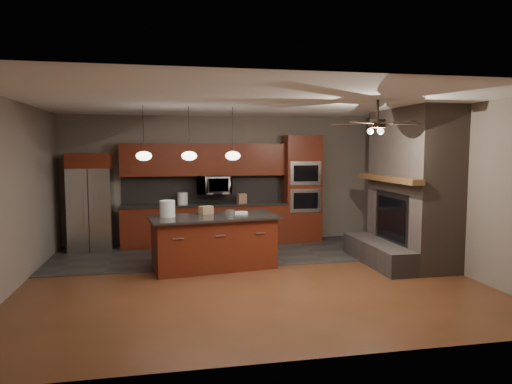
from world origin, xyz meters
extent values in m
plane|color=brown|center=(0.00, 0.00, 0.00)|extent=(7.00, 7.00, 0.00)
cube|color=white|center=(0.00, 0.00, 2.80)|extent=(7.00, 6.00, 0.02)
cube|color=slate|center=(0.00, 3.00, 1.40)|extent=(7.00, 0.02, 2.80)
cube|color=slate|center=(3.50, 0.00, 1.40)|extent=(0.02, 6.00, 2.80)
cube|color=slate|center=(-3.50, 0.00, 1.40)|extent=(0.02, 6.00, 2.80)
cube|color=#322F2D|center=(0.00, 1.80, 0.01)|extent=(7.00, 2.40, 0.01)
cube|color=brown|center=(3.10, 0.40, 1.40)|extent=(0.80, 2.00, 2.80)
cube|color=#4B413E|center=(2.45, 0.40, 0.20)|extent=(0.50, 2.00, 0.40)
cube|color=#2D2D30|center=(2.72, 0.40, 0.83)|extent=(0.05, 1.20, 0.95)
cube|color=black|center=(2.70, 0.40, 0.83)|extent=(0.02, 1.00, 0.75)
cube|color=brown|center=(2.60, 0.40, 1.55)|extent=(0.22, 2.10, 0.10)
cube|color=#5C1F11|center=(-0.48, 2.70, 0.43)|extent=(3.55, 0.60, 0.86)
cube|color=black|center=(-0.48, 2.70, 0.88)|extent=(3.59, 0.64, 0.04)
cube|color=black|center=(-0.48, 2.98, 1.20)|extent=(3.55, 0.03, 0.60)
cube|color=#5C1F11|center=(-0.48, 2.83, 1.85)|extent=(3.55, 0.35, 0.70)
cube|color=#5C1F11|center=(1.70, 2.70, 1.19)|extent=(0.80, 0.60, 2.38)
cube|color=silver|center=(1.70, 2.40, 0.95)|extent=(0.70, 0.03, 0.52)
cube|color=black|center=(1.70, 2.38, 0.95)|extent=(0.55, 0.02, 0.35)
cube|color=silver|center=(1.70, 2.40, 1.55)|extent=(0.70, 0.03, 0.52)
cube|color=black|center=(1.70, 2.38, 1.55)|extent=(0.55, 0.02, 0.35)
imported|color=silver|center=(-0.27, 2.75, 1.30)|extent=(0.73, 0.41, 0.50)
cube|color=silver|center=(-2.81, 2.62, 0.85)|extent=(0.85, 0.72, 1.69)
cube|color=#2D2D30|center=(-2.81, 2.26, 0.85)|extent=(0.02, 0.02, 1.67)
cube|color=silver|center=(-2.91, 2.25, 0.90)|extent=(0.03, 0.03, 0.85)
cube|color=silver|center=(-2.71, 2.25, 0.90)|extent=(0.03, 0.03, 0.85)
cube|color=#5C1F11|center=(-2.81, 2.62, 1.84)|extent=(0.85, 0.72, 0.30)
cube|color=#5C1F11|center=(-0.49, 0.67, 0.44)|extent=(2.16, 1.15, 0.88)
cube|color=black|center=(-0.49, 0.67, 0.90)|extent=(2.33, 1.32, 0.04)
cylinder|color=silver|center=(-1.28, 0.73, 1.06)|extent=(0.27, 0.27, 0.28)
cylinder|color=silver|center=(-0.21, 0.59, 0.97)|extent=(0.18, 0.18, 0.11)
cube|color=silver|center=(-0.05, 0.85, 0.94)|extent=(0.38, 0.29, 0.03)
cube|color=#93724B|center=(-0.60, 0.96, 0.99)|extent=(0.27, 0.24, 0.14)
cylinder|color=white|center=(-0.96, 2.70, 1.02)|extent=(0.29, 0.29, 0.25)
cube|color=#9D7051|center=(0.32, 2.65, 1.00)|extent=(0.21, 0.18, 0.21)
cylinder|color=black|center=(-1.65, 0.70, 2.41)|extent=(0.01, 0.01, 0.78)
ellipsoid|color=white|center=(-1.65, 0.70, 1.96)|extent=(0.26, 0.26, 0.16)
cylinder|color=black|center=(-0.90, 0.70, 2.41)|extent=(0.01, 0.01, 0.78)
ellipsoid|color=white|center=(-0.90, 0.70, 1.96)|extent=(0.26, 0.26, 0.16)
cylinder|color=black|center=(-0.15, 0.70, 2.41)|extent=(0.01, 0.01, 0.78)
ellipsoid|color=white|center=(-0.15, 0.70, 1.96)|extent=(0.26, 0.26, 0.16)
cylinder|color=black|center=(1.80, -0.80, 2.65)|extent=(0.04, 0.04, 0.30)
cylinder|color=black|center=(1.80, -0.80, 2.45)|extent=(0.24, 0.24, 0.12)
cube|color=black|center=(2.18, -0.80, 2.45)|extent=(0.60, 0.12, 0.01)
cube|color=black|center=(1.92, -0.44, 2.45)|extent=(0.30, 0.61, 0.01)
cube|color=black|center=(1.49, -0.58, 2.45)|extent=(0.56, 0.45, 0.01)
cube|color=black|center=(1.49, -1.02, 2.45)|extent=(0.56, 0.45, 0.01)
cube|color=black|center=(1.92, -1.16, 2.45)|extent=(0.30, 0.61, 0.01)
camera|label=1|loc=(-1.28, -7.15, 2.07)|focal=32.00mm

